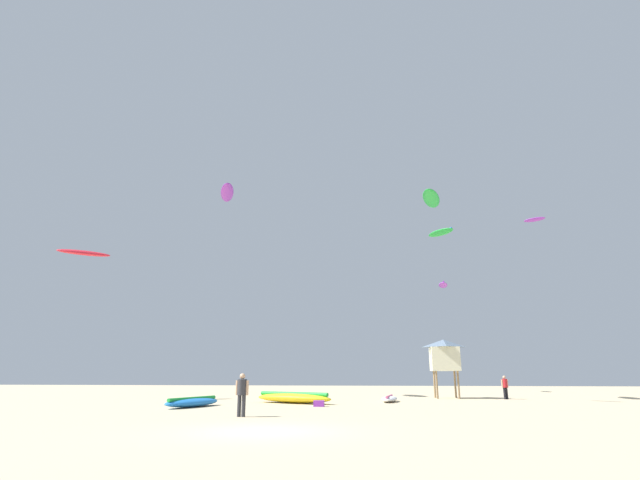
{
  "coord_description": "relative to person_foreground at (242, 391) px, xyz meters",
  "views": [
    {
      "loc": [
        3.54,
        -15.57,
        1.69
      ],
      "look_at": [
        0.0,
        15.08,
        10.2
      ],
      "focal_mm": 27.32,
      "sensor_mm": 36.0,
      "label": 1
    }
  ],
  "objects": [
    {
      "name": "person_midground",
      "position": [
        14.38,
        16.03,
        -0.08
      ],
      "size": [
        0.5,
        0.36,
        1.58
      ],
      "rotation": [
        0.0,
        0.0,
        1.94
      ],
      "color": "black",
      "rests_on": "ground"
    },
    {
      "name": "cooler_box",
      "position": [
        2.42,
        6.73,
        -0.84
      ],
      "size": [
        0.56,
        0.36,
        0.32
      ],
      "primitive_type": "cube",
      "color": "purple",
      "rests_on": "ground"
    },
    {
      "name": "kite_grounded_mid",
      "position": [
        6.27,
        11.77,
        -0.81
      ],
      "size": [
        1.34,
        3.43,
        0.4
      ],
      "color": "white",
      "rests_on": "ground"
    },
    {
      "name": "person_foreground",
      "position": [
        0.0,
        0.0,
        0.0
      ],
      "size": [
        0.57,
        0.39,
        1.72
      ],
      "rotation": [
        0.0,
        0.0,
        1.45
      ],
      "color": "#2D2D33",
      "rests_on": "ground"
    },
    {
      "name": "ground_plane",
      "position": [
        2.09,
        -4.98,
        -1.0
      ],
      "size": [
        120.0,
        120.0,
        0.0
      ],
      "primitive_type": "plane",
      "color": "#C6B28C"
    },
    {
      "name": "kite_aloft_5",
      "position": [
        22.12,
        29.41,
        16.04
      ],
      "size": [
        2.13,
        1.58,
        0.43
      ],
      "color": "purple"
    },
    {
      "name": "kite_aloft_2",
      "position": [
        10.15,
        11.96,
        9.99
      ],
      "size": [
        1.87,
        2.02,
        0.45
      ],
      "color": "green"
    },
    {
      "name": "lifeguard_tower",
      "position": [
        10.5,
        16.96,
        2.05
      ],
      "size": [
        2.3,
        2.3,
        4.15
      ],
      "color": "#8C704C",
      "rests_on": "ground"
    },
    {
      "name": "kite_grounded_near",
      "position": [
        -4.2,
        5.63,
        -0.76
      ],
      "size": [
        2.34,
        4.44,
        0.52
      ],
      "color": "blue",
      "rests_on": "ground"
    },
    {
      "name": "kite_grounded_far",
      "position": [
        0.53,
        9.6,
        -0.69
      ],
      "size": [
        5.45,
        3.84,
        0.68
      ],
      "color": "yellow",
      "rests_on": "ground"
    },
    {
      "name": "kite_aloft_3",
      "position": [
        -15.35,
        11.53,
        9.17
      ],
      "size": [
        3.54,
        2.93,
        0.6
      ],
      "color": "red"
    },
    {
      "name": "kite_aloft_0",
      "position": [
        10.16,
        15.93,
        13.89
      ],
      "size": [
        2.07,
        4.48,
        0.43
      ],
      "color": "green"
    },
    {
      "name": "kite_aloft_1",
      "position": [
        -6.82,
        17.56,
        15.76
      ],
      "size": [
        2.19,
        4.39,
        0.97
      ],
      "color": "purple"
    },
    {
      "name": "kite_aloft_4",
      "position": [
        12.54,
        30.06,
        9.52
      ],
      "size": [
        1.12,
        3.11,
        0.42
      ],
      "color": "purple"
    }
  ]
}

